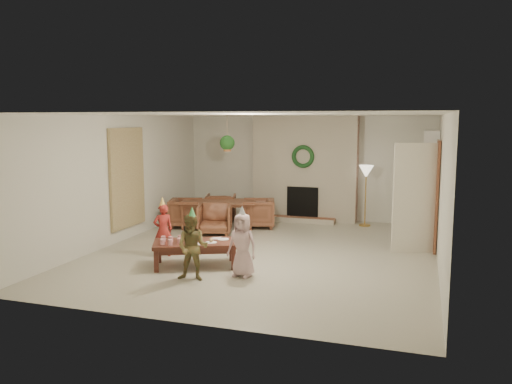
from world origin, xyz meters
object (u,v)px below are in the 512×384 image
at_px(dining_table, 218,214).
at_px(dining_chair_right, 258,213).
at_px(child_pink, 242,245).
at_px(child_plaid, 193,247).
at_px(child_red, 163,230).
at_px(coffee_table_top, 195,243).
at_px(dining_chair_far, 221,208).
at_px(dining_chair_left, 186,213).
at_px(dining_chair_near, 215,219).

height_order(dining_table, dining_chair_right, dining_chair_right).
bearing_deg(child_pink, child_plaid, -138.65).
bearing_deg(child_pink, child_red, 166.67).
bearing_deg(dining_table, coffee_table_top, -91.44).
relative_size(dining_chair_far, dining_chair_left, 1.00).
relative_size(dining_chair_right, coffee_table_top, 0.52).
height_order(dining_chair_near, dining_chair_left, same).
height_order(dining_chair_near, coffee_table_top, dining_chair_near).
xyz_separation_m(dining_chair_far, coffee_table_top, (1.04, -3.76, 0.06)).
xyz_separation_m(coffee_table_top, child_pink, (0.92, -0.28, 0.11)).
bearing_deg(child_plaid, dining_chair_left, 108.44).
xyz_separation_m(dining_table, dining_chair_near, (0.21, -0.70, 0.03)).
height_order(dining_chair_right, child_plaid, child_plaid).
distance_m(dining_chair_near, child_pink, 3.06).
height_order(dining_chair_left, child_plaid, child_plaid).
relative_size(dining_chair_right, child_pink, 0.72).
bearing_deg(dining_chair_far, dining_chair_left, 45.00).
xyz_separation_m(dining_chair_far, child_red, (0.24, -3.35, 0.15)).
relative_size(dining_chair_near, child_pink, 0.72).
bearing_deg(dining_chair_left, child_plaid, -169.59).
xyz_separation_m(dining_chair_right, child_pink, (0.88, -3.60, 0.17)).
relative_size(dining_chair_left, coffee_table_top, 0.52).
relative_size(dining_chair_far, child_red, 0.75).
height_order(dining_chair_near, child_pink, child_pink).
height_order(dining_chair_far, child_plaid, child_plaid).
xyz_separation_m(dining_chair_near, coffee_table_top, (0.62, -2.36, 0.06)).
xyz_separation_m(dining_chair_far, child_pink, (1.96, -4.04, 0.17)).
bearing_deg(dining_chair_far, dining_chair_right, 141.34).
distance_m(dining_chair_right, child_plaid, 4.03).
bearing_deg(dining_chair_left, dining_chair_near, -135.00).
relative_size(dining_chair_far, child_pink, 0.72).
height_order(child_plaid, child_pink, child_plaid).
bearing_deg(dining_chair_right, dining_chair_left, -90.00).
bearing_deg(child_red, dining_table, -130.98).
height_order(coffee_table_top, child_pink, child_pink).
distance_m(dining_table, coffee_table_top, 3.17).
bearing_deg(child_red, coffee_table_top, 111.61).
relative_size(dining_chair_far, coffee_table_top, 0.52).
bearing_deg(dining_chair_far, child_pink, 99.29).
bearing_deg(child_plaid, dining_chair_far, 97.88).
xyz_separation_m(dining_table, child_red, (0.03, -2.65, 0.18)).
relative_size(dining_chair_far, child_plaid, 0.70).
distance_m(dining_table, child_plaid, 3.92).
height_order(dining_chair_left, coffee_table_top, dining_chair_left).
bearing_deg(child_plaid, coffee_table_top, 103.18).
bearing_deg(child_plaid, child_red, 125.80).
bearing_deg(dining_table, dining_chair_right, -0.00).
height_order(dining_table, dining_chair_left, dining_chair_left).
relative_size(dining_table, dining_chair_left, 2.34).
distance_m(dining_chair_near, dining_chair_far, 1.46).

